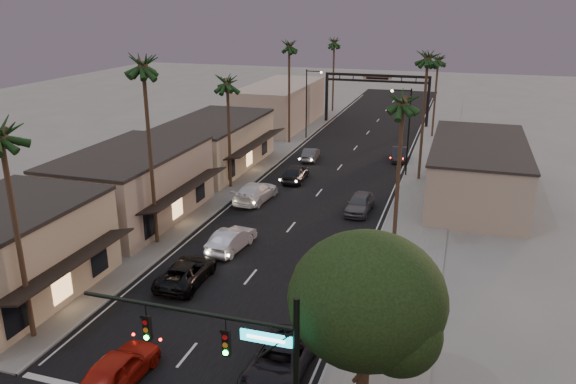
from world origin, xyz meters
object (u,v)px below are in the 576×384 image
Objects in this scene: palm_ld at (289,43)px; oncoming_red at (118,369)px; traffic_signal at (245,358)px; arch at (377,86)px; streetlight_right at (406,125)px; corner_tree at (368,305)px; palm_lb at (143,60)px; curbside_black at (349,268)px; palm_rc at (439,57)px; palm_far at (334,40)px; oncoming_silver at (231,239)px; curbside_near at (279,361)px; palm_lc at (227,79)px; palm_ra at (403,97)px; oncoming_pickup at (187,272)px; palm_rb at (428,54)px; streetlight_left at (308,98)px.

palm_ld is 2.85× the size of oncoming_red.
traffic_signal reaches higher than arch.
corner_tree is at bearing -86.11° from streetlight_right.
curbside_black is at bearing -5.12° from palm_lb.
palm_rc is at bearing -99.26° from oncoming_red.
curbside_black is (8.17, 13.67, -0.07)m from oncoming_red.
palm_far reaches higher than corner_tree.
oncoming_silver is 0.86× the size of curbside_near.
palm_ra is at bearing -34.90° from palm_lc.
curbside_near is at bearing -85.24° from arch.
curbside_black is at bearing -161.66° from oncoming_pickup.
curbside_black is at bearing -93.17° from palm_rc.
streetlight_right is 0.59× the size of palm_lb.
palm_lb is (-14.29, 18.00, 8.30)m from traffic_signal.
oncoming_silver reaches higher than curbside_black.
traffic_signal is 21.19m from palm_ra.
streetlight_right is 1.84× the size of oncoming_silver.
palm_ld is (-18.08, 47.55, 6.44)m from corner_tree.
palm_lb is 1.15× the size of palm_ra.
palm_ld reaches higher than oncoming_red.
palm_rc reaches higher than arch.
oncoming_silver is 0.92× the size of curbside_black.
streetlight_right is at bearing 94.57° from palm_ra.
palm_ld and palm_rb have the same top height.
oncoming_pickup is at bearing -150.55° from palm_ra.
corner_tree is 1.64× the size of curbside_black.
streetlight_right is 1.67× the size of oncoming_pickup.
palm_rc is 2.49× the size of oncoming_silver.
palm_rb is 1.16× the size of palm_rc.
palm_ra reaches higher than oncoming_pickup.
palm_far reaches higher than palm_rc.
curbside_near is at bearing -76.09° from streetlight_left.
palm_lc reaches higher than oncoming_pickup.
arch is at bearing 105.47° from streetlight_right.
palm_ld is (-15.52, 10.00, 7.09)m from streetlight_right.
palm_rb is at bearing -32.60° from palm_ld.
oncoming_pickup is at bearing -44.59° from palm_lb.
oncoming_red is (-7.66, 3.00, -4.23)m from traffic_signal.
curbside_near is (5.00, -60.13, -4.74)m from arch.
streetlight_right reaches higher than oncoming_red.
streetlight_right is at bearing -32.79° from palm_ld.
palm_ra reaches higher than curbside_black.
arch is 1.69× the size of streetlight_left.
streetlight_left is 1.84× the size of oncoming_silver.
palm_lc is 2.45× the size of oncoming_red.
corner_tree is 24.36m from palm_lb.
palm_rb is 20.09m from palm_rc.
streetlight_right is 0.74× the size of palm_rc.
oncoming_pickup is at bearing -93.92° from arch.
streetlight_left is 1.58× the size of curbside_near.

